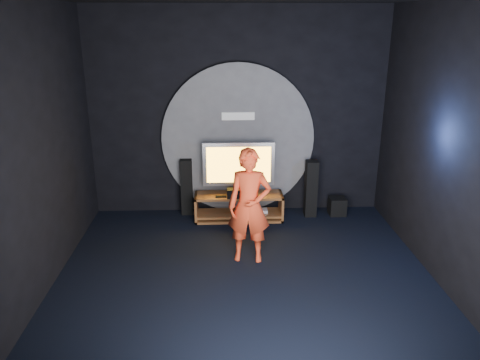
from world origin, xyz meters
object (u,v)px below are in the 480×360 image
(tower_speaker_right, at_px, (311,189))
(media_console, at_px, (239,208))
(tv, at_px, (239,166))
(subwoofer, at_px, (337,206))
(player, at_px, (249,206))
(tower_speaker_left, at_px, (187,187))

(tower_speaker_right, bearing_deg, media_console, -174.99)
(tv, bearing_deg, subwoofer, 2.06)
(tower_speaker_right, bearing_deg, player, -127.14)
(media_console, distance_m, player, 1.56)
(tv, height_order, subwoofer, tv)
(media_console, height_order, tower_speaker_right, tower_speaker_right)
(tv, distance_m, tower_speaker_left, 1.02)
(media_console, height_order, subwoofer, media_console)
(player, bearing_deg, tv, 100.10)
(tower_speaker_right, bearing_deg, tower_speaker_left, 174.91)
(subwoofer, bearing_deg, tv, -177.94)
(tv, relative_size, player, 0.74)
(subwoofer, bearing_deg, player, -136.63)
(subwoofer, bearing_deg, media_console, -175.71)
(player, bearing_deg, tower_speaker_left, 126.45)
(media_console, distance_m, subwoofer, 1.73)
(media_console, xyz_separation_m, tower_speaker_left, (-0.90, 0.30, 0.30))
(tv, bearing_deg, tower_speaker_left, 165.44)
(tv, distance_m, subwoofer, 1.90)
(media_console, bearing_deg, tower_speaker_right, 5.01)
(media_console, height_order, tower_speaker_left, tower_speaker_left)
(tower_speaker_right, xyz_separation_m, subwoofer, (0.48, 0.02, -0.34))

